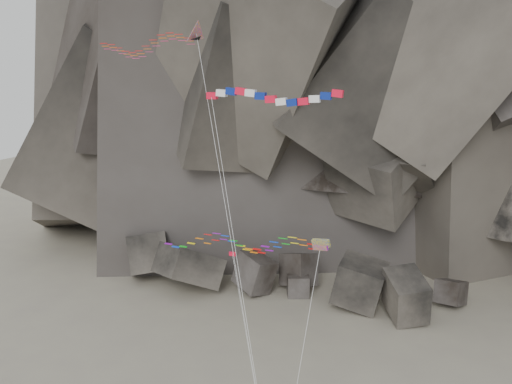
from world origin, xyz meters
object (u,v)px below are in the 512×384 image
(banner_kite, at_px, (271,98))
(pennant_kite, at_px, (239,292))
(parafoil_kite, at_px, (234,242))
(delta_kite, at_px, (142,45))

(banner_kite, distance_m, pennant_kite, 16.03)
(pennant_kite, bearing_deg, parafoil_kite, -86.87)
(parafoil_kite, bearing_deg, delta_kite, 173.12)
(pennant_kite, bearing_deg, banner_kite, -15.57)
(delta_kite, bearing_deg, banner_kite, 10.69)
(banner_kite, xyz_separation_m, parafoil_kite, (-2.94, -0.12, -11.12))
(banner_kite, bearing_deg, pennant_kite, 164.36)
(delta_kite, relative_size, pennant_kite, 2.35)
(banner_kite, height_order, pennant_kite, banner_kite)
(parafoil_kite, bearing_deg, banner_kite, 14.48)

